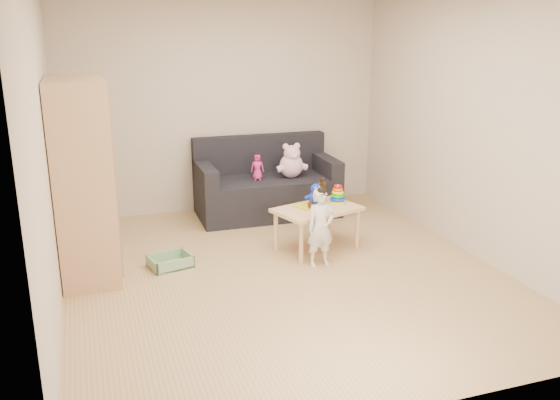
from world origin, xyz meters
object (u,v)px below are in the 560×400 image
object	(u,v)px
wardrobe	(83,179)
sofa	(267,196)
play_table	(317,228)
toddler	(321,229)

from	to	relation	value
wardrobe	sofa	bearing A→B (deg)	28.68
wardrobe	play_table	bearing A→B (deg)	-3.05
wardrobe	toddler	xyz separation A→B (m)	(2.14, -0.54, -0.54)
play_table	toddler	size ratio (longest dim) A/B	1.14
sofa	toddler	bearing A→B (deg)	-88.73
wardrobe	play_table	xyz separation A→B (m)	(2.28, -0.12, -0.69)
sofa	play_table	bearing A→B (deg)	-82.72
play_table	wardrobe	bearing A→B (deg)	176.95
wardrobe	sofa	distance (m)	2.52
toddler	wardrobe	bearing A→B (deg)	162.85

